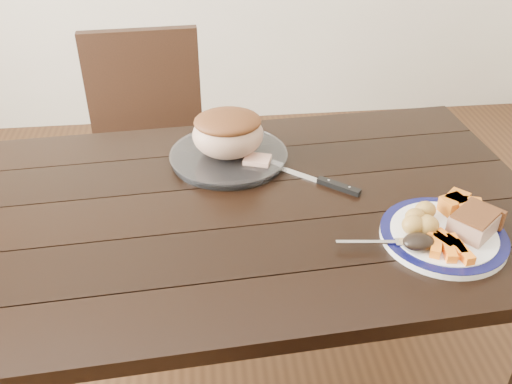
{
  "coord_description": "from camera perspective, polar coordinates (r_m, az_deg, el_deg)",
  "views": [
    {
      "loc": [
        -0.04,
        -1.16,
        1.57
      ],
      "look_at": [
        0.08,
        -0.02,
        0.8
      ],
      "focal_mm": 40.0,
      "sensor_mm": 36.0,
      "label": 1
    }
  ],
  "objects": [
    {
      "name": "dining_table",
      "position": [
        1.48,
        -3.18,
        -4.37
      ],
      "size": [
        1.65,
        1.0,
        0.75
      ],
      "rotation": [
        0.0,
        0.0,
        0.06
      ],
      "color": "black",
      "rests_on": "ground"
    },
    {
      "name": "carving_knife",
      "position": [
        1.51,
        6.93,
        0.98
      ],
      "size": [
        0.26,
        0.22,
        0.01
      ],
      "rotation": [
        0.0,
        0.0,
        -0.7
      ],
      "color": "silver",
      "rests_on": "dining_table"
    },
    {
      "name": "plate_rim",
      "position": [
        1.37,
        18.26,
        -3.93
      ],
      "size": [
        0.29,
        0.29,
        0.02
      ],
      "primitive_type": "torus",
      "color": "#0B0C39",
      "rests_on": "dinner_plate"
    },
    {
      "name": "pork_slice",
      "position": [
        1.38,
        20.97,
        -2.94
      ],
      "size": [
        0.13,
        0.13,
        0.05
      ],
      "primitive_type": "cube",
      "rotation": [
        0.0,
        0.0,
        0.69
      ],
      "color": "#A77D66",
      "rests_on": "dinner_plate"
    },
    {
      "name": "fork",
      "position": [
        1.3,
        12.48,
        -4.97
      ],
      "size": [
        0.18,
        0.04,
        0.0
      ],
      "rotation": [
        0.0,
        0.0,
        -0.11
      ],
      "color": "silver",
      "rests_on": "dinner_plate"
    },
    {
      "name": "chair_far",
      "position": [
        2.18,
        -10.63,
        4.52
      ],
      "size": [
        0.44,
        0.45,
        0.93
      ],
      "rotation": [
        0.0,
        0.0,
        3.2
      ],
      "color": "black",
      "rests_on": "ground"
    },
    {
      "name": "cut_slice",
      "position": [
        1.56,
        0.14,
        3.18
      ],
      "size": [
        0.08,
        0.07,
        0.02
      ],
      "primitive_type": "cube",
      "rotation": [
        0.0,
        0.0,
        -0.33
      ],
      "color": "tan",
      "rests_on": "serving_platter"
    },
    {
      "name": "roast_joint",
      "position": [
        1.57,
        -2.82,
        5.77
      ],
      "size": [
        0.2,
        0.17,
        0.13
      ],
      "primitive_type": "ellipsoid",
      "color": "tan",
      "rests_on": "serving_platter"
    },
    {
      "name": "roasted_potatoes",
      "position": [
        1.36,
        16.18,
        -2.68
      ],
      "size": [
        0.1,
        0.1,
        0.04
      ],
      "color": "gold",
      "rests_on": "dinner_plate"
    },
    {
      "name": "dinner_plate",
      "position": [
        1.38,
        18.2,
        -4.21
      ],
      "size": [
        0.29,
        0.29,
        0.02
      ],
      "primitive_type": "cylinder",
      "color": "white",
      "rests_on": "dining_table"
    },
    {
      "name": "serving_platter",
      "position": [
        1.61,
        -2.75,
        3.5
      ],
      "size": [
        0.32,
        0.32,
        0.02
      ],
      "primitive_type": "cylinder",
      "color": "white",
      "rests_on": "dining_table"
    },
    {
      "name": "dark_mushroom",
      "position": [
        1.3,
        15.95,
        -4.81
      ],
      "size": [
        0.07,
        0.05,
        0.03
      ],
      "primitive_type": "ellipsoid",
      "color": "black",
      "rests_on": "dinner_plate"
    },
    {
      "name": "carrot_batons",
      "position": [
        1.32,
        18.7,
        -5.11
      ],
      "size": [
        0.09,
        0.11,
        0.02
      ],
      "color": "orange",
      "rests_on": "dinner_plate"
    },
    {
      "name": "pumpkin_wedges",
      "position": [
        1.44,
        19.67,
        -1.21
      ],
      "size": [
        0.1,
        0.09,
        0.04
      ],
      "color": "orange",
      "rests_on": "dinner_plate"
    }
  ]
}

